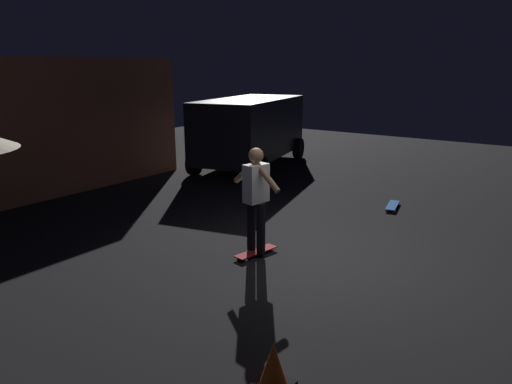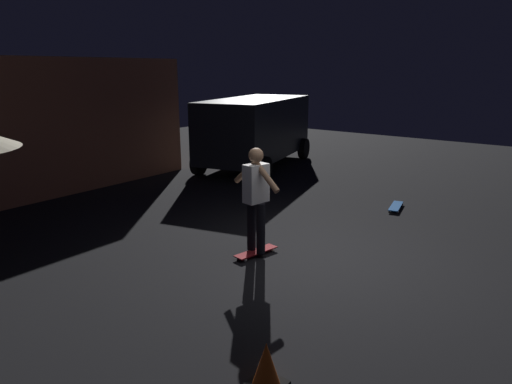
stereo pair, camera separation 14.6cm
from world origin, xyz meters
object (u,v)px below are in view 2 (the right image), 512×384
Objects in this scene: skateboard_spare at (396,206)px; skater at (256,193)px; parked_van at (256,128)px; skateboard_ridden at (256,252)px; traffic_cone at (266,367)px.

skateboard_spare is 4.04m from skater.
parked_van is 2.95× the size of skater.
parked_van is 6.12× the size of skateboard_spare.
parked_van reaches higher than skater.
parked_van is 5.54m from skateboard_spare.
parked_van is 7.16m from skateboard_ridden.
skateboard_ridden is 3.92m from skateboard_spare.
skater is (-3.82, 0.85, 0.98)m from skateboard_spare.
skateboard_ridden is 3.18m from traffic_cone.
skateboard_ridden is at bearing 38.87° from traffic_cone.
parked_van is at bearing 37.72° from traffic_cone.
traffic_cone is (-2.47, -1.99, -0.83)m from skater.
skateboard_ridden is 0.98m from skater.
skateboard_ridden is at bearing -142.79° from parked_van.
traffic_cone is (-6.29, -1.14, 0.16)m from skateboard_spare.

